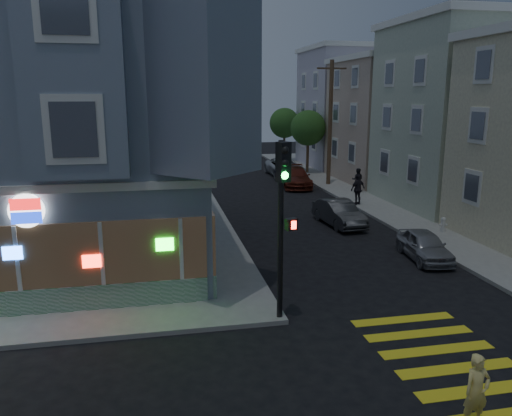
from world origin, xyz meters
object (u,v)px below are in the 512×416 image
object	(u,v)px
parked_car_a	(424,245)
fire_hydrant	(443,224)
parked_car_b	(339,213)
running_child	(477,391)
street_tree_far	(284,123)
pedestrian_a	(357,180)
parked_car_c	(295,177)
parked_car_d	(284,167)
utility_pole	(330,121)
traffic_signal	(283,201)
street_tree_near	(308,128)
pedestrian_b	(358,189)

from	to	relation	value
parked_car_a	fire_hydrant	world-z (taller)	parked_car_a
parked_car_b	running_child	bearing A→B (deg)	-106.16
running_child	street_tree_far	bearing A→B (deg)	77.34
pedestrian_a	parked_car_a	bearing A→B (deg)	102.33
parked_car_c	parked_car_b	bearing A→B (deg)	-86.54
pedestrian_a	parked_car_c	size ratio (longest dim) A/B	0.32
running_child	parked_car_b	distance (m)	16.27
street_tree_far	parked_car_c	xyz separation A→B (m)	(-2.76, -13.96, -3.21)
parked_car_d	fire_hydrant	xyz separation A→B (m)	(3.05, -19.14, -0.22)
pedestrian_a	parked_car_d	world-z (taller)	pedestrian_a
street_tree_far	fire_hydrant	size ratio (longest dim) A/B	7.40
parked_car_b	utility_pole	bearing A→B (deg)	67.92
fire_hydrant	running_child	bearing A→B (deg)	-119.24
fire_hydrant	pedestrian_a	bearing A→B (deg)	90.06
parked_car_d	traffic_signal	bearing A→B (deg)	-104.85
parked_car_b	street_tree_far	bearing A→B (deg)	76.60
parked_car_c	parked_car_a	bearing A→B (deg)	-80.14
street_tree_far	fire_hydrant	distance (m)	28.12
utility_pole	parked_car_c	distance (m)	4.81
street_tree_far	traffic_signal	size ratio (longest dim) A/B	1.00
traffic_signal	street_tree_near	bearing A→B (deg)	49.20
street_tree_far	pedestrian_a	distance (m)	17.45
pedestrian_a	traffic_signal	xyz separation A→B (m)	(-10.17, -18.66, 2.78)
pedestrian_a	pedestrian_b	world-z (taller)	pedestrian_b
running_child	parked_car_d	xyz separation A→B (m)	(4.42, 32.48, -0.05)
street_tree_near	pedestrian_a	size ratio (longest dim) A/B	3.30
utility_pole	street_tree_near	size ratio (longest dim) A/B	1.70
utility_pole	street_tree_near	xyz separation A→B (m)	(0.20, 6.00, -0.86)
pedestrian_a	street_tree_far	bearing A→B (deg)	-63.39
running_child	fire_hydrant	distance (m)	15.29
utility_pole	parked_car_c	world-z (taller)	utility_pole
parked_car_d	traffic_signal	xyz separation A→B (m)	(-7.13, -27.07, 2.99)
fire_hydrant	parked_car_c	bearing A→B (deg)	104.32
running_child	pedestrian_a	distance (m)	25.20
parked_car_c	parked_car_d	bearing A→B (deg)	92.11
street_tree_far	running_child	xyz separation A→B (m)	(-6.67, -41.25, -3.14)
running_child	parked_car_c	distance (m)	27.56
utility_pole	street_tree_far	xyz separation A→B (m)	(0.20, 14.00, -0.86)
parked_car_d	parked_car_a	bearing A→B (deg)	-89.74
utility_pole	parked_car_b	size ratio (longest dim) A/B	2.24
street_tree_far	parked_car_d	size ratio (longest dim) A/B	0.99
running_child	parked_car_a	distance (m)	11.00
parked_car_b	parked_car_c	bearing A→B (deg)	80.46
parked_car_d	running_child	bearing A→B (deg)	-97.84
parked_car_a	fire_hydrant	xyz separation A→B (m)	(2.91, 3.33, -0.07)
utility_pole	parked_car_d	distance (m)	6.93
pedestrian_b	fire_hydrant	distance (m)	6.88
pedestrian_b	parked_car_c	bearing A→B (deg)	-99.01
utility_pole	pedestrian_a	world-z (taller)	utility_pole
street_tree_far	street_tree_near	bearing A→B (deg)	-90.00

